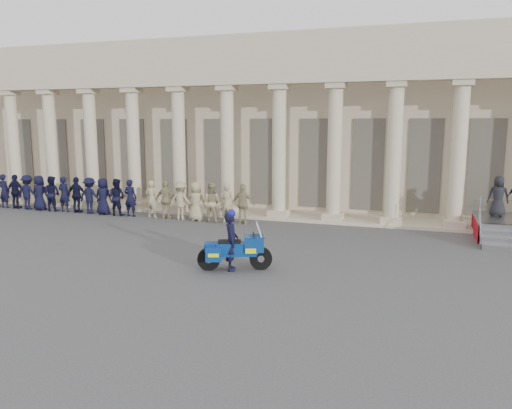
# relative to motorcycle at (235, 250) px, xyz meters

# --- Properties ---
(ground) EXTENTS (90.00, 90.00, 0.00)m
(ground) POSITION_rel_motorcycle_xyz_m (-2.30, 0.39, -0.65)
(ground) COLOR #3F3F42
(ground) RESTS_ON ground
(building) EXTENTS (40.00, 12.50, 9.00)m
(building) POSITION_rel_motorcycle_xyz_m (-2.30, 15.14, 3.87)
(building) COLOR tan
(building) RESTS_ON ground
(officer_rank) EXTENTS (16.26, 0.69, 1.83)m
(officer_rank) POSITION_rel_motorcycle_xyz_m (-10.04, 6.79, 0.26)
(officer_rank) COLOR black
(officer_rank) RESTS_ON ground
(motorcycle) EXTENTS (2.24, 1.35, 1.51)m
(motorcycle) POSITION_rel_motorcycle_xyz_m (0.00, 0.00, 0.00)
(motorcycle) COLOR black
(motorcycle) RESTS_ON ground
(rider) EXTENTS (0.66, 0.79, 1.94)m
(rider) POSITION_rel_motorcycle_xyz_m (-0.12, -0.05, 0.31)
(rider) COLOR black
(rider) RESTS_ON ground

